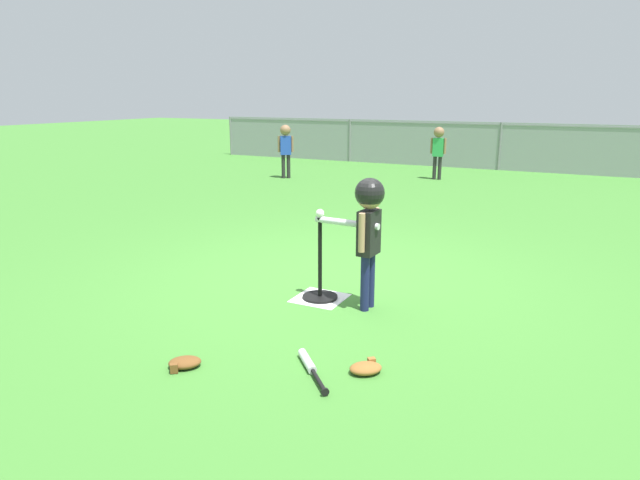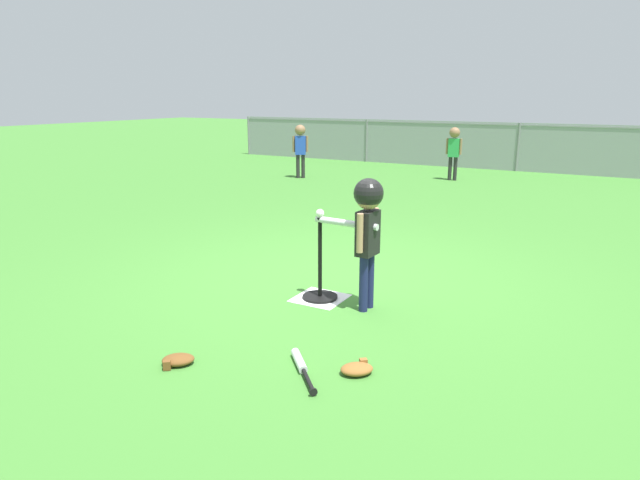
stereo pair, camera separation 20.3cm
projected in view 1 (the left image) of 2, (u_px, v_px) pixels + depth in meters
ground_plane at (334, 279)px, 5.56m from camera, size 60.00×60.00×0.00m
home_plate at (320, 298)px, 5.04m from camera, size 0.44×0.44×0.01m
batting_tee at (320, 285)px, 5.01m from camera, size 0.32×0.32×0.76m
baseball_on_tee at (320, 213)px, 4.84m from camera, size 0.07×0.07×0.07m
batter_child at (368, 217)px, 4.61m from camera, size 0.64×0.32×1.14m
fielder_deep_right at (438, 146)px, 11.93m from camera, size 0.33×0.22×1.13m
fielder_near_left at (286, 144)px, 12.12m from camera, size 0.30×0.24×1.16m
spare_bat_silver at (310, 365)px, 3.73m from camera, size 0.43×0.45×0.06m
glove_by_plate at (184, 363)px, 3.76m from camera, size 0.27×0.26×0.07m
glove_near_bats at (366, 368)px, 3.68m from camera, size 0.27×0.27×0.07m
outfield_fence at (500, 145)px, 13.48m from camera, size 16.06×0.06×1.15m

